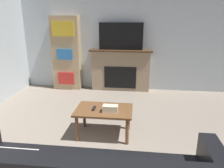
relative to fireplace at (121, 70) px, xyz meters
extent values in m
cube|color=silver|center=(-0.02, 0.14, 0.84)|extent=(5.85, 0.06, 2.70)
cube|color=tan|center=(0.00, 0.00, -0.02)|extent=(1.41, 0.22, 0.97)
cube|color=black|center=(0.00, -0.11, -0.16)|extent=(0.77, 0.01, 0.53)
cube|color=#4C331E|center=(0.00, -0.02, 0.48)|extent=(1.51, 0.28, 0.04)
cube|color=black|center=(0.00, -0.02, 0.81)|extent=(1.03, 0.03, 0.63)
cube|color=black|center=(0.00, -0.03, 0.81)|extent=(1.00, 0.01, 0.60)
cube|color=silver|center=(-0.57, -3.77, 0.04)|extent=(0.36, 0.14, 0.28)
cube|color=brown|center=(-0.07, -2.23, -0.09)|extent=(0.85, 0.57, 0.03)
cylinder|color=brown|center=(-0.43, -2.45, -0.31)|extent=(0.05, 0.05, 0.40)
cylinder|color=brown|center=(0.30, -2.45, -0.31)|extent=(0.05, 0.05, 0.40)
cylinder|color=brown|center=(-0.43, -2.00, -0.31)|extent=(0.05, 0.05, 0.40)
cylinder|color=brown|center=(0.30, -2.00, -0.31)|extent=(0.05, 0.05, 0.40)
cube|color=beige|center=(0.04, -2.31, -0.03)|extent=(0.22, 0.12, 0.10)
cube|color=black|center=(-0.22, -2.24, -0.07)|extent=(0.04, 0.15, 0.02)
cube|color=tan|center=(-1.34, -0.02, 0.39)|extent=(0.68, 0.26, 1.79)
cube|color=red|center=(-1.34, -0.16, -0.21)|extent=(0.40, 0.03, 0.31)
cube|color=#2D70B7|center=(-1.34, -0.16, 0.39)|extent=(0.39, 0.03, 0.25)
cube|color=gold|center=(-1.34, -0.16, 0.99)|extent=(0.53, 0.03, 0.34)
camera|label=1|loc=(0.41, -5.21, 1.25)|focal=35.00mm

